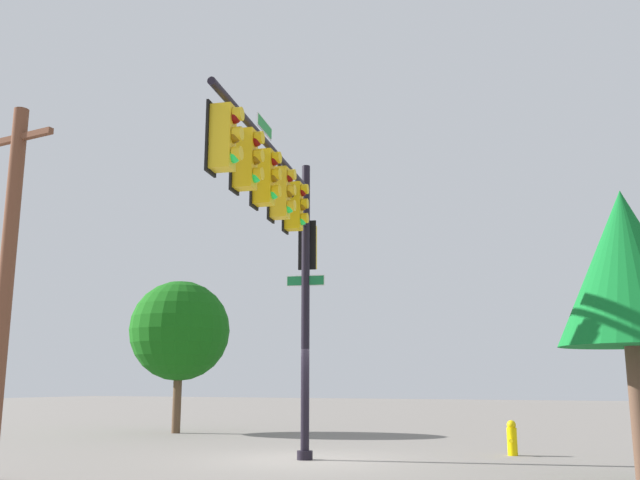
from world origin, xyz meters
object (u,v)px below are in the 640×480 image
fire_hydrant (512,438)px  tree_mid (627,268)px  utility_pole (6,279)px  tree_near (180,331)px  signal_pole_assembly (281,214)px

fire_hydrant → tree_mid: tree_mid is taller
utility_pole → tree_near: (-11.37, -4.09, -0.11)m
signal_pole_assembly → fire_hydrant: signal_pole_assembly is taller
utility_pole → fire_hydrant: size_ratio=8.53×
fire_hydrant → tree_mid: size_ratio=0.16×
signal_pole_assembly → tree_mid: (-1.13, 6.58, -1.42)m
tree_near → tree_mid: bearing=64.7°
fire_hydrant → tree_mid: (4.04, 2.89, 3.38)m
utility_pole → tree_mid: 11.61m
signal_pole_assembly → utility_pole: utility_pole is taller
utility_pole → fire_hydrant: (-8.36, 7.90, -3.25)m
tree_near → signal_pole_assembly: bearing=45.4°
utility_pole → tree_near: size_ratio=1.32×
fire_hydrant → tree_near: size_ratio=0.16×
utility_pole → fire_hydrant: utility_pole is taller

